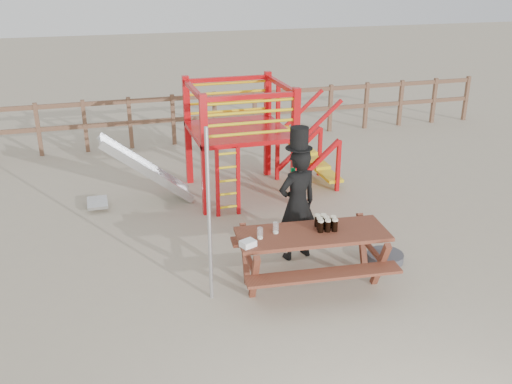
# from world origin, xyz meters

# --- Properties ---
(ground) EXTENTS (60.00, 60.00, 0.00)m
(ground) POSITION_xyz_m (0.00, 0.00, 0.00)
(ground) COLOR tan
(ground) RESTS_ON ground
(back_fence) EXTENTS (15.09, 0.09, 1.20)m
(back_fence) POSITION_xyz_m (0.00, 7.00, 0.74)
(back_fence) COLOR brown
(back_fence) RESTS_ON ground
(playground_fort) EXTENTS (4.71, 1.84, 2.10)m
(playground_fort) POSITION_xyz_m (0.12, 3.58, 1.07)
(playground_fort) COLOR red
(playground_fort) RESTS_ON ground
(picnic_table) EXTENTS (2.10, 1.54, 0.77)m
(picnic_table) POSITION_xyz_m (0.28, 0.15, 0.48)
(picnic_table) COLOR brown
(picnic_table) RESTS_ON ground
(man_with_hat) EXTENTS (0.68, 0.53, 1.98)m
(man_with_hat) POSITION_xyz_m (0.35, 0.92, 0.89)
(man_with_hat) COLOR black
(man_with_hat) RESTS_ON ground
(metal_pole) EXTENTS (0.05, 0.05, 2.29)m
(metal_pole) POSITION_xyz_m (-1.09, 0.18, 1.15)
(metal_pole) COLOR #B2B2B7
(metal_pole) RESTS_ON ground
(parasol_base) EXTENTS (0.53, 0.53, 0.22)m
(parasol_base) POSITION_xyz_m (1.55, 0.42, 0.06)
(parasol_base) COLOR #3D3E43
(parasol_base) RESTS_ON ground
(paper_bag) EXTENTS (0.22, 0.20, 0.08)m
(paper_bag) POSITION_xyz_m (-0.64, 0.00, 0.81)
(paper_bag) COLOR white
(paper_bag) RESTS_ON picnic_table
(stout_pints) EXTENTS (0.29, 0.28, 0.17)m
(stout_pints) POSITION_xyz_m (0.47, 0.19, 0.85)
(stout_pints) COLOR black
(stout_pints) RESTS_ON picnic_table
(empty_glasses) EXTENTS (0.32, 0.17, 0.15)m
(empty_glasses) POSITION_xyz_m (-0.31, 0.22, 0.84)
(empty_glasses) COLOR silver
(empty_glasses) RESTS_ON picnic_table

